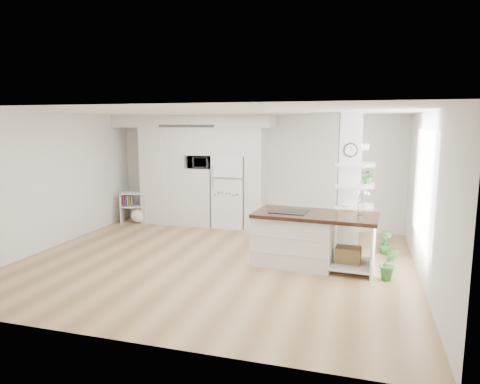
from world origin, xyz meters
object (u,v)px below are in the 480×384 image
(kitchen_island, at_px, (301,237))
(bookshelf, at_px, (136,210))
(refrigerator, at_px, (231,191))
(floor_plant_a, at_px, (389,264))

(kitchen_island, xyz_separation_m, bookshelf, (-4.50, 2.08, -0.16))
(refrigerator, distance_m, kitchen_island, 3.15)
(bookshelf, bearing_deg, refrigerator, -13.36)
(kitchen_island, height_order, bookshelf, kitchen_island)
(kitchen_island, xyz_separation_m, floor_plant_a, (1.47, -0.40, -0.23))
(kitchen_island, bearing_deg, refrigerator, 135.31)
(kitchen_island, height_order, floor_plant_a, kitchen_island)
(refrigerator, bearing_deg, kitchen_island, -48.95)
(kitchen_island, relative_size, bookshelf, 2.79)
(refrigerator, relative_size, floor_plant_a, 3.27)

